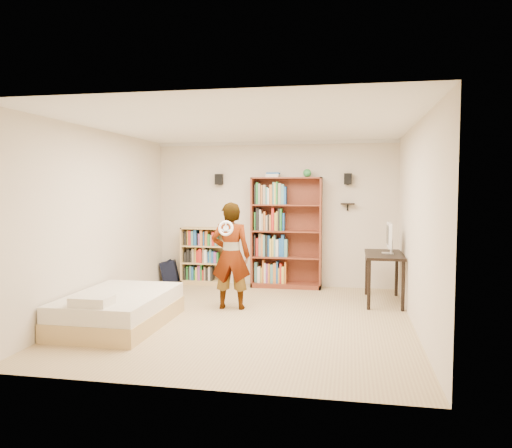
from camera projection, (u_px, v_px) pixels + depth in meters
The scene contains 14 objects.
ground at pixel (248, 319), 7.02m from camera, with size 4.50×5.00×0.01m, color tan.
room_shell at pixel (248, 194), 6.89m from camera, with size 4.52×5.02×2.71m.
crown_molding at pixel (248, 127), 6.83m from camera, with size 4.50×5.00×0.06m.
speaker_left at pixel (219, 179), 9.42m from camera, with size 0.14×0.12×0.20m, color black.
speaker_right at pixel (348, 179), 8.98m from camera, with size 0.14×0.12×0.20m, color black.
wall_shelf at pixel (348, 204), 9.02m from camera, with size 0.25×0.16×0.03m, color black.
tall_bookshelf at pixel (286, 233), 9.17m from camera, with size 1.28×0.37×2.03m, color brown, non-canonical shape.
low_bookshelf at pixel (204, 256), 9.52m from camera, with size 0.87×0.33×1.09m, color tan, non-canonical shape.
computer_desk at pixel (384, 278), 8.00m from camera, with size 0.58×1.16×0.79m, color black, non-canonical shape.
imac at pixel (388, 238), 7.92m from camera, with size 0.10×0.49×0.49m, color white, non-canonical shape.
daybed at pixel (119, 305), 6.66m from camera, with size 1.20×1.85×0.55m, color white, non-canonical shape.
person at pixel (231, 256), 7.56m from camera, with size 0.59×0.39×1.63m, color black.
wii_wheel at pixel (226, 228), 7.23m from camera, with size 0.23×0.23×0.04m, color white.
navy_bag at pixel (170, 271), 9.68m from camera, with size 0.32×0.21×0.44m, color black, non-canonical shape.
Camera 1 is at (1.40, -6.76, 1.85)m, focal length 35.00 mm.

